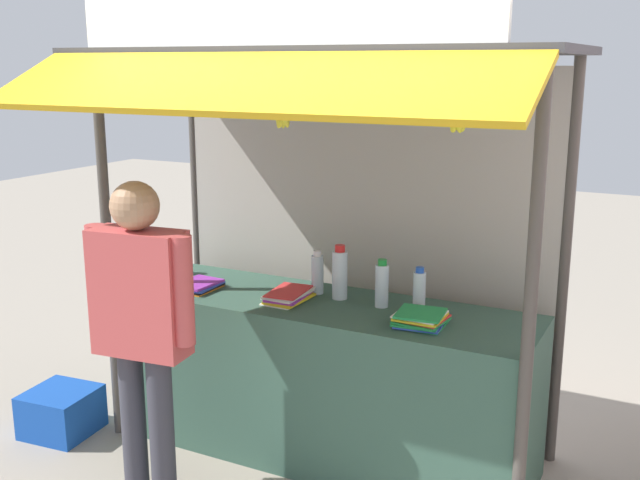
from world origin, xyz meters
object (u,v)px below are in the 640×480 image
(banana_bunch_inner_left, at_px, (283,114))
(magazine_stack_far_left, at_px, (199,285))
(water_bottle_far_right, at_px, (382,285))
(water_bottle_mid_right, at_px, (164,255))
(water_bottle_left, at_px, (317,274))
(vendor_person, at_px, (141,314))
(magazine_stack_mid_left, at_px, (289,295))
(plastic_crate, at_px, (61,412))
(magazine_stack_back_right, at_px, (140,279))
(banana_bunch_rightmost, at_px, (458,116))
(water_bottle_rear_center, at_px, (419,291))
(water_bottle_front_right, at_px, (340,274))
(magazine_stack_front_left, at_px, (420,318))

(banana_bunch_inner_left, bearing_deg, magazine_stack_far_left, 156.62)
(water_bottle_far_right, relative_size, water_bottle_mid_right, 1.03)
(water_bottle_left, relative_size, vendor_person, 0.15)
(magazine_stack_mid_left, distance_m, plastic_crate, 1.62)
(water_bottle_far_right, height_order, water_bottle_mid_right, water_bottle_far_right)
(water_bottle_left, height_order, magazine_stack_mid_left, water_bottle_left)
(magazine_stack_back_right, xyz_separation_m, banana_bunch_rightmost, (1.95, -0.23, 1.02))
(magazine_stack_far_left, xyz_separation_m, banana_bunch_inner_left, (0.77, -0.33, 1.03))
(water_bottle_rear_center, xyz_separation_m, vendor_person, (-1.11, -0.91, -0.03))
(water_bottle_front_right, distance_m, plastic_crate, 1.91)
(plastic_crate, bearing_deg, water_bottle_front_right, 21.33)
(magazine_stack_back_right, distance_m, banana_bunch_inner_left, 1.52)
(banana_bunch_rightmost, relative_size, plastic_crate, 0.60)
(plastic_crate, bearing_deg, water_bottle_rear_center, 16.66)
(water_bottle_left, bearing_deg, banana_bunch_inner_left, -78.61)
(water_bottle_front_right, height_order, magazine_stack_back_right, water_bottle_front_right)
(magazine_stack_far_left, bearing_deg, magazine_stack_back_right, -163.42)
(magazine_stack_far_left, xyz_separation_m, banana_bunch_rightmost, (1.60, -0.33, 1.04))
(banana_bunch_inner_left, bearing_deg, water_bottle_rear_center, 47.04)
(magazine_stack_back_right, xyz_separation_m, plastic_crate, (-0.42, -0.29, -0.81))
(banana_bunch_rightmost, bearing_deg, plastic_crate, -178.39)
(magazine_stack_front_left, distance_m, banana_bunch_inner_left, 1.22)
(water_bottle_front_right, xyz_separation_m, plastic_crate, (-1.56, -0.61, -0.91))
(magazine_stack_mid_left, xyz_separation_m, magazine_stack_far_left, (-0.57, -0.05, -0.01))
(vendor_person, bearing_deg, water_bottle_left, -123.70)
(water_bottle_rear_center, bearing_deg, banana_bunch_inner_left, -132.96)
(water_bottle_far_right, relative_size, magazine_stack_back_right, 0.90)
(water_bottle_far_right, relative_size, magazine_stack_front_left, 0.98)
(magazine_stack_mid_left, relative_size, magazine_stack_far_left, 1.12)
(banana_bunch_inner_left, bearing_deg, magazine_stack_front_left, 29.62)
(magazine_stack_front_left, bearing_deg, water_bottle_left, 161.19)
(water_bottle_rear_center, distance_m, water_bottle_left, 0.62)
(water_bottle_far_right, height_order, water_bottle_left, water_bottle_far_right)
(water_bottle_left, distance_m, magazine_stack_back_right, 1.06)
(magazine_stack_back_right, xyz_separation_m, magazine_stack_far_left, (0.35, 0.10, -0.02))
(magazine_stack_far_left, relative_size, plastic_crate, 0.72)
(water_bottle_left, bearing_deg, water_bottle_mid_right, -175.86)
(banana_bunch_inner_left, height_order, vendor_person, banana_bunch_inner_left)
(water_bottle_rear_center, relative_size, banana_bunch_inner_left, 0.99)
(water_bottle_far_right, distance_m, magazine_stack_mid_left, 0.52)
(banana_bunch_inner_left, relative_size, banana_bunch_rightmost, 1.06)
(water_bottle_mid_right, bearing_deg, banana_bunch_inner_left, -23.48)
(water_bottle_far_right, xyz_separation_m, water_bottle_mid_right, (-1.45, -0.02, -0.00))
(magazine_stack_front_left, bearing_deg, plastic_crate, -169.29)
(water_bottle_far_right, bearing_deg, water_bottle_front_right, 174.29)
(magazine_stack_mid_left, height_order, plastic_crate, magazine_stack_mid_left)
(water_bottle_far_right, bearing_deg, banana_bunch_inner_left, -120.15)
(water_bottle_far_right, bearing_deg, banana_bunch_rightmost, -44.08)
(water_bottle_front_right, relative_size, magazine_stack_far_left, 1.11)
(water_bottle_left, bearing_deg, magazine_stack_front_left, -18.81)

